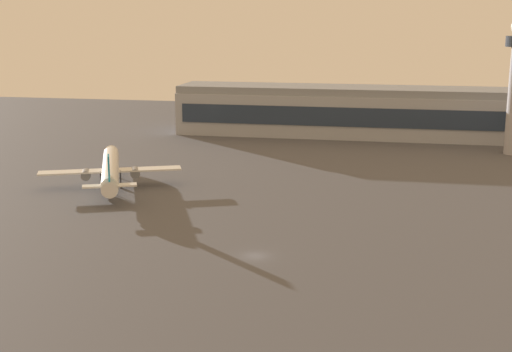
# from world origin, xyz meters

# --- Properties ---
(ground_plane) EXTENTS (416.00, 416.00, 0.00)m
(ground_plane) POSITION_xyz_m (0.00, 0.00, 0.00)
(ground_plane) COLOR #4C4C51
(terminal_building) EXTENTS (128.75, 22.40, 16.40)m
(terminal_building) POSITION_xyz_m (13.44, 126.06, 8.09)
(terminal_building) COLOR #9EA3AD
(terminal_building) RESTS_ON ground
(airplane_terminal_side) EXTENTS (32.06, 40.63, 10.92)m
(airplane_terminal_side) POSITION_xyz_m (-43.18, 41.23, 4.13)
(airplane_terminal_side) COLOR silver
(airplane_terminal_side) RESTS_ON ground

